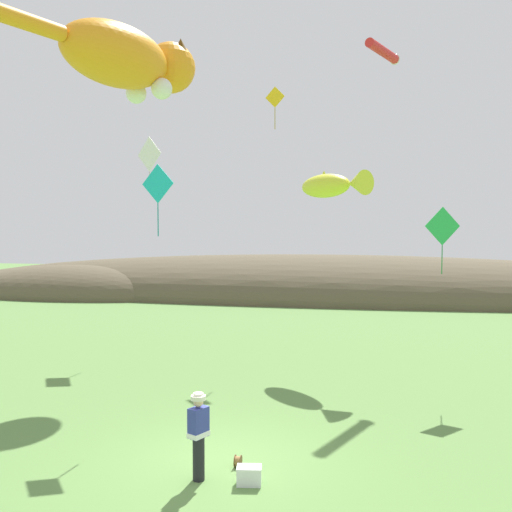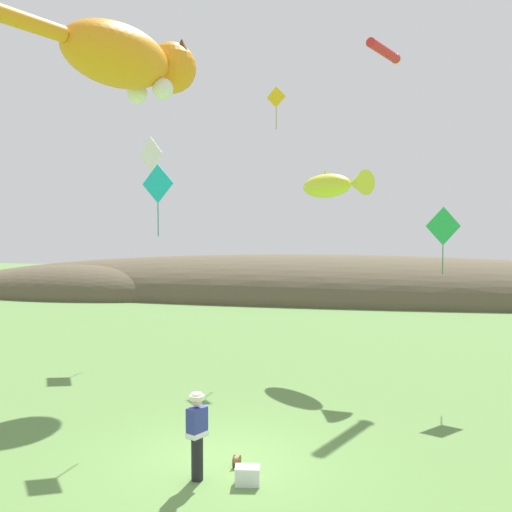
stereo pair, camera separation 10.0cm
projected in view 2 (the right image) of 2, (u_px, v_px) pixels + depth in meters
ground_plane at (220, 463)px, 12.29m from camera, size 120.00×120.00×0.00m
distant_hill_ridge at (296, 297)px, 41.58m from camera, size 62.01×12.51×6.19m
festival_attendant at (197, 433)px, 11.40m from camera, size 0.42×0.49×1.77m
kite_spool at (237, 461)px, 12.05m from camera, size 0.14×0.26×0.26m
picnic_cooler at (248, 475)px, 11.24m from camera, size 0.53×0.40×0.36m
kite_giant_cat at (130, 60)px, 20.15m from camera, size 3.99×7.85×2.52m
kite_fish_windsock at (333, 185)px, 21.27m from camera, size 3.04×3.02×1.04m
kite_tube_streamer at (384, 51)px, 22.09m from camera, size 1.41×2.56×0.44m
kite_diamond_gold at (276, 98)px, 23.92m from camera, size 0.86×0.23×1.78m
kite_diamond_teal at (158, 185)px, 15.52m from camera, size 1.02×0.34×1.97m
kite_diamond_white at (151, 155)px, 24.44m from camera, size 1.33×0.73×2.41m
kite_diamond_green at (443, 227)px, 17.75m from camera, size 1.12×0.49×2.11m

